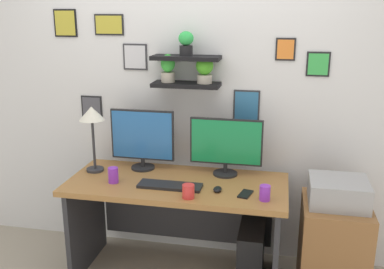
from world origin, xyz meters
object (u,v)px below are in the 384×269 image
object	(u,v)px
cell_phone	(245,194)
water_cup	(113,175)
computer_mouse	(218,189)
computer_tower_right	(251,253)
printer	(338,192)
monitor_left	(142,138)
drawer_cabinet	(333,249)
keyboard	(170,186)
pen_cup	(265,193)
desk	(179,206)
coffee_mug	(188,191)
monitor_right	(226,145)
desk_lamp	(92,119)

from	to	relation	value
cell_phone	water_cup	world-z (taller)	water_cup
computer_mouse	water_cup	xyz separation A→B (m)	(-0.74, 0.01, 0.04)
computer_tower_right	printer	bearing A→B (deg)	-5.40
monitor_left	printer	xyz separation A→B (m)	(1.42, -0.21, -0.23)
drawer_cabinet	keyboard	bearing A→B (deg)	-174.19
water_cup	drawer_cabinet	size ratio (longest dim) A/B	0.16
monitor_left	pen_cup	bearing A→B (deg)	-23.29
desk	coffee_mug	bearing A→B (deg)	-65.59
monitor_left	drawer_cabinet	size ratio (longest dim) A/B	0.72
monitor_right	computer_mouse	xyz separation A→B (m)	(-0.01, -0.33, -0.21)
keyboard	computer_mouse	world-z (taller)	computer_mouse
desk_lamp	keyboard	bearing A→B (deg)	-16.72
pen_cup	drawer_cabinet	distance (m)	0.69
computer_mouse	desk_lamp	xyz separation A→B (m)	(-0.97, 0.20, 0.39)
monitor_right	cell_phone	distance (m)	0.45
desk	monitor_right	size ratio (longest dim) A/B	2.93
monitor_right	computer_tower_right	xyz separation A→B (m)	(0.22, -0.15, -0.77)
monitor_right	cell_phone	size ratio (longest dim) A/B	3.79
desk	monitor_left	distance (m)	0.58
monitor_left	cell_phone	distance (m)	0.92
pen_cup	printer	size ratio (longest dim) A/B	0.26
monitor_right	cell_phone	bearing A→B (deg)	-62.56
desk_lamp	computer_tower_right	distance (m)	1.53
water_cup	computer_tower_right	bearing A→B (deg)	9.78
monitor_left	desk_lamp	distance (m)	0.40
keyboard	monitor_right	bearing A→B (deg)	43.19
pen_cup	monitor_left	bearing A→B (deg)	156.71
monitor_right	water_cup	bearing A→B (deg)	-156.88
pen_cup	coffee_mug	bearing A→B (deg)	-172.62
drawer_cabinet	monitor_right	bearing A→B (deg)	165.20
pen_cup	desk	bearing A→B (deg)	158.81
desk	coffee_mug	world-z (taller)	coffee_mug
monitor_left	monitor_right	bearing A→B (deg)	-0.00
desk	pen_cup	size ratio (longest dim) A/B	15.54
keyboard	monitor_left	bearing A→B (deg)	132.60
monitor_right	water_cup	size ratio (longest dim) A/B	4.82
keyboard	coffee_mug	bearing A→B (deg)	-42.53
keyboard	cell_phone	world-z (taller)	keyboard
desk_lamp	coffee_mug	xyz separation A→B (m)	(0.80, -0.34, -0.36)
cell_phone	drawer_cabinet	xyz separation A→B (m)	(0.60, 0.14, -0.42)
keyboard	cell_phone	distance (m)	0.52
computer_mouse	computer_tower_right	world-z (taller)	computer_mouse
monitor_left	keyboard	bearing A→B (deg)	-47.40
monitor_right	printer	world-z (taller)	monitor_right
computer_tower_right	coffee_mug	bearing A→B (deg)	-141.81
computer_mouse	keyboard	bearing A→B (deg)	178.80
coffee_mug	computer_tower_right	world-z (taller)	coffee_mug
cell_phone	drawer_cabinet	size ratio (longest dim) A/B	0.21
keyboard	computer_mouse	size ratio (longest dim) A/B	4.89
water_cup	printer	bearing A→B (deg)	4.29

